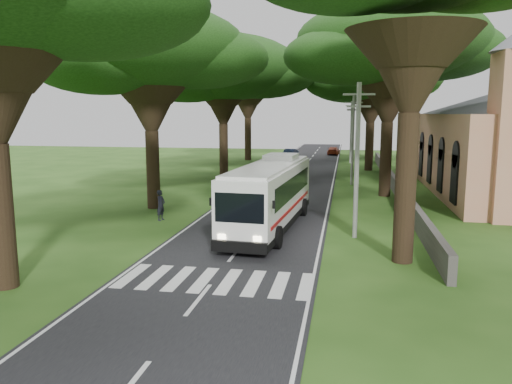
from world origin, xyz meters
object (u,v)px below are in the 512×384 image
pole_near (357,158)px  pole_mid (353,139)px  coach_bus (270,194)px  distant_car_c (334,151)px  pole_far (351,131)px  distant_car_a (283,164)px  pedestrian (161,205)px  distant_car_b (290,154)px

pole_near → pole_mid: 20.00m
coach_bus → distant_car_c: size_ratio=2.98×
pole_far → distant_car_c: pole_far is taller
pole_far → coach_bus: pole_far is taller
distant_car_a → distant_car_c: size_ratio=0.90×
distant_car_a → pedestrian: pedestrian is taller
coach_bus → pole_far: bearing=87.1°
pole_far → distant_car_a: size_ratio=2.12×
distant_car_c → pedestrian: (-9.05, -50.68, 0.29)m
pole_near → pole_far: bearing=90.0°
distant_car_c → pedestrian: pedestrian is taller
pole_far → coach_bus: 39.00m
pole_far → coach_bus: bearing=-96.9°
pole_near → pole_mid: bearing=90.0°
pole_mid → pole_far: (0.00, 20.00, 0.00)m
pole_near → distant_car_a: pole_near is taller
distant_car_a → coach_bus: bearing=110.3°
coach_bus → distant_car_a: coach_bus is taller
coach_bus → distant_car_c: 51.65m
pole_mid → distant_car_b: pole_mid is taller
distant_car_b → pole_far: bearing=-16.2°
distant_car_a → distant_car_c: (5.25, 21.90, -0.03)m
pole_mid → pedestrian: bearing=-123.1°
pole_mid → coach_bus: (-4.70, -18.65, -2.21)m
pole_near → coach_bus: 5.36m
distant_car_b → distant_car_a: bearing=-75.4°
pole_far → distant_car_c: size_ratio=1.90×
pole_near → distant_car_b: size_ratio=1.89×
distant_car_b → coach_bus: bearing=-73.4°
distant_car_c → pedestrian: bearing=83.6°
pole_far → distant_car_b: pole_far is taller
coach_bus → distant_car_a: bearing=99.9°
pole_mid → pedestrian: size_ratio=4.29×
distant_car_c → pole_far: bearing=104.6°
pole_near → coach_bus: pole_near is taller
pole_mid → distant_car_c: (-2.50, 32.93, -3.54)m
pedestrian → coach_bus: bearing=-85.5°
pole_near → pole_far: size_ratio=1.00×
pole_mid → coach_bus: bearing=-104.1°
coach_bus → pedestrian: bearing=176.6°
coach_bus → distant_car_b: coach_bus is taller
distant_car_a → pole_far: bearing=-116.4°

